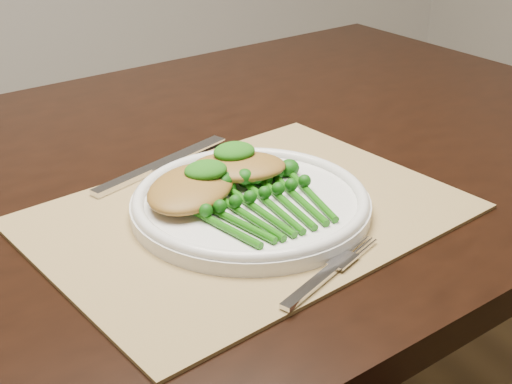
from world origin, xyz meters
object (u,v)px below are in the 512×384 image
placemat (248,214)px  dinner_plate (251,202)px  chicken_fillet_left (191,188)px  broccolini_bundle (266,209)px

placemat → dinner_plate: (0.00, 0.00, 0.02)m
dinner_plate → chicken_fillet_left: 0.07m
placemat → chicken_fillet_left: bearing=136.2°
placemat → dinner_plate: 0.02m
chicken_fillet_left → broccolini_bundle: size_ratio=0.74×
placemat → chicken_fillet_left: size_ratio=3.60×
chicken_fillet_left → placemat: bearing=-74.6°
placemat → broccolini_bundle: (0.00, -0.04, 0.02)m
dinner_plate → chicken_fillet_left: size_ratio=2.10×
broccolini_bundle → placemat: bearing=92.1°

